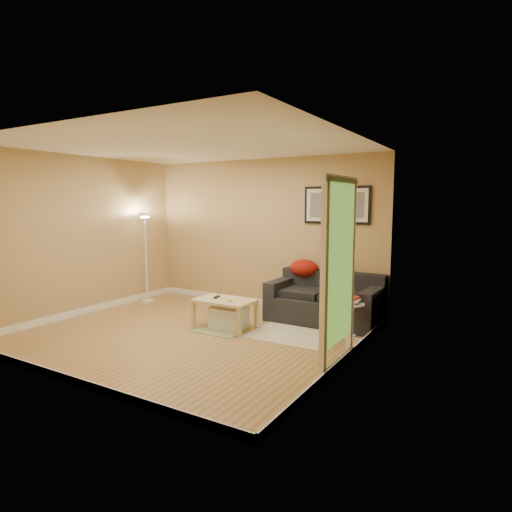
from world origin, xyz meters
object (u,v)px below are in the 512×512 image
at_px(coffee_table, 225,314).
at_px(side_table, 352,321).
at_px(book_stack, 352,300).
at_px(floor_lamp, 146,260).
at_px(sofa, 325,298).
at_px(storage_bin, 228,318).

height_order(coffee_table, side_table, side_table).
relative_size(side_table, book_stack, 1.91).
xyz_separation_m(side_table, floor_lamp, (-4.02, 0.22, 0.54)).
height_order(sofa, floor_lamp, floor_lamp).
xyz_separation_m(coffee_table, book_stack, (1.75, 0.50, 0.32)).
xyz_separation_m(coffee_table, side_table, (1.76, 0.48, 0.03)).
height_order(coffee_table, book_stack, book_stack).
height_order(coffee_table, storage_bin, coffee_table).
bearing_deg(storage_bin, side_table, 14.77).
bearing_deg(floor_lamp, side_table, -3.19).
bearing_deg(floor_lamp, storage_bin, -16.38).
bearing_deg(sofa, side_table, -43.36).
xyz_separation_m(sofa, coffee_table, (-1.12, -1.08, -0.16)).
distance_m(side_table, floor_lamp, 4.06).
bearing_deg(storage_bin, book_stack, 15.52).
height_order(storage_bin, floor_lamp, floor_lamp).
distance_m(sofa, side_table, 0.89).
distance_m(coffee_table, side_table, 1.83).
relative_size(coffee_table, side_table, 1.76).
bearing_deg(storage_bin, floor_lamp, 163.62).
distance_m(sofa, floor_lamp, 3.43).
distance_m(sofa, book_stack, 0.87).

